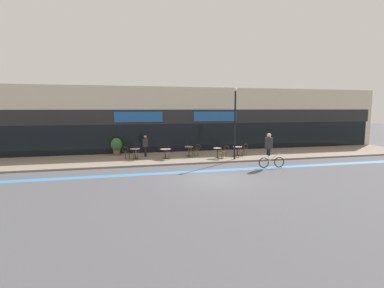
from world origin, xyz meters
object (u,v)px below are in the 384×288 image
bistro_table_2 (189,149)px  lamp_post (235,118)px  cafe_chair_0_side (127,152)px  bistro_table_1 (166,152)px  cafe_chair_2_near (191,151)px  bistro_table_0 (135,151)px  cafe_chair_4_side (245,149)px  cafe_chair_4_near (241,150)px  planter_pot (116,146)px  pedestrian_near_end (145,144)px  bistro_table_4 (237,149)px  cafe_chair_0_near (136,153)px  cafe_chair_3_side (225,151)px  bistro_table_3 (217,151)px  cafe_chair_1_near (167,153)px  cyclist_0 (269,147)px  cafe_chair_3_near (220,152)px  cafe_chair_2_side (197,149)px

bistro_table_2 → lamp_post: lamp_post is taller
bistro_table_2 → cafe_chair_0_side: size_ratio=0.84×
bistro_table_1 → cafe_chair_2_near: bearing=2.4°
bistro_table_0 → cafe_chair_4_side: cafe_chair_4_side is taller
cafe_chair_4_near → planter_pot: bearing=71.3°
cafe_chair_0_side → pedestrian_near_end: pedestrian_near_end is taller
bistro_table_4 → cafe_chair_0_near: 7.93m
cafe_chair_2_near → cafe_chair_3_side: size_ratio=1.00×
bistro_table_0 → lamp_post: size_ratio=0.15×
cafe_chair_3_side → bistro_table_4: bearing=-150.6°
bistro_table_3 → pedestrian_near_end: (-5.17, 2.12, 0.44)m
planter_pot → lamp_post: size_ratio=0.27×
cafe_chair_3_side → lamp_post: 2.65m
cafe_chair_1_near → cafe_chair_4_side: bearing=-81.9°
bistro_table_2 → cafe_chair_4_side: cafe_chair_4_side is taller
bistro_table_4 → pedestrian_near_end: 7.23m
bistro_table_3 → cafe_chair_4_near: (1.92, 0.11, -0.02)m
cyclist_0 → planter_pot: bearing=148.2°
planter_pot → lamp_post: (8.34, -4.21, 2.23)m
bistro_table_1 → cafe_chair_0_near: (-2.18, -0.15, -0.01)m
bistro_table_0 → cafe_chair_2_near: (4.13, -0.40, -0.03)m
cafe_chair_1_near → lamp_post: 5.50m
bistro_table_1 → cyclist_0: (6.02, -4.47, 0.69)m
bistro_table_3 → cafe_chair_4_near: size_ratio=0.84×
cyclist_0 → bistro_table_1: bearing=148.4°
cafe_chair_0_side → cafe_chair_4_side: size_ratio=1.00×
cafe_chair_3_near → pedestrian_near_end: (-5.16, 2.75, 0.45)m
bistro_table_3 → pedestrian_near_end: bearing=157.7°
cafe_chair_3_side → planter_pot: planter_pot is taller
bistro_table_3 → bistro_table_4: size_ratio=1.03×
cafe_chair_2_side → cafe_chair_1_near: bearing=32.6°
bistro_table_0 → bistro_table_1: 2.24m
cafe_chair_0_near → lamp_post: lamp_post is taller
bistro_table_0 → bistro_table_1: bistro_table_0 is taller
pedestrian_near_end → cafe_chair_4_side: bearing=-11.7°
bistro_table_0 → pedestrian_near_end: (0.84, 0.97, 0.43)m
planter_pot → pedestrian_near_end: pedestrian_near_end is taller
cafe_chair_3_near → cafe_chair_0_near: bearing=84.7°
cafe_chair_0_side → cafe_chair_3_side: size_ratio=1.00×
cafe_chair_2_side → cafe_chair_4_side: same height
cafe_chair_0_near → bistro_table_1: bearing=-91.0°
bistro_table_1 → cafe_chair_4_near: cafe_chair_4_near is taller
cafe_chair_0_near → lamp_post: 7.56m
bistro_table_0 → cafe_chair_2_near: 4.15m
bistro_table_4 → planter_pot: planter_pot is taller
bistro_table_3 → cyclist_0: size_ratio=0.34×
cafe_chair_2_side → cafe_chair_4_near: 3.40m
bistro_table_4 → cafe_chair_3_side: cafe_chair_3_side is taller
bistro_table_0 → pedestrian_near_end: bearing=49.0°
bistro_table_3 → cafe_chair_0_near: (-6.00, 0.53, -0.02)m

